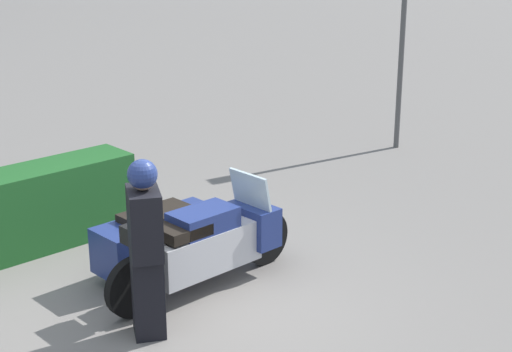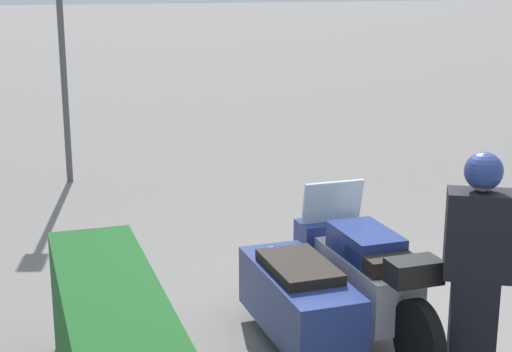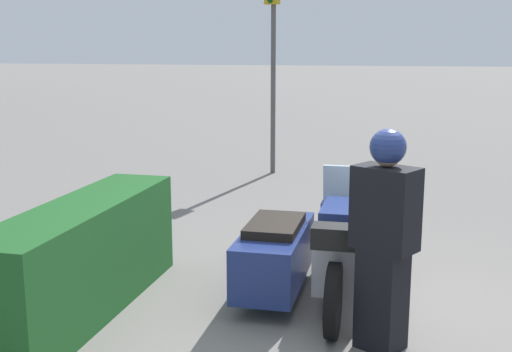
{
  "view_description": "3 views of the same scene",
  "coord_description": "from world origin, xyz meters",
  "px_view_note": "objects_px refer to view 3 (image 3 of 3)",
  "views": [
    {
      "loc": [
        -4.27,
        -5.77,
        3.78
      ],
      "look_at": [
        1.33,
        0.29,
        1.04
      ],
      "focal_mm": 55.0,
      "sensor_mm": 36.0,
      "label": 1
    },
    {
      "loc": [
        -5.1,
        2.95,
        2.93
      ],
      "look_at": [
        1.58,
        0.78,
        1.13
      ],
      "focal_mm": 55.0,
      "sensor_mm": 36.0,
      "label": 2
    },
    {
      "loc": [
        -5.33,
        -0.37,
        2.33
      ],
      "look_at": [
        0.23,
        0.97,
        1.18
      ],
      "focal_mm": 45.0,
      "sensor_mm": 36.0,
      "label": 3
    }
  ],
  "objects_px": {
    "officer_rider": "(384,235)",
    "hedge_bush_curbside": "(83,258)",
    "police_motorcycle": "(310,246)",
    "traffic_light_near": "(273,50)"
  },
  "relations": [
    {
      "from": "officer_rider",
      "to": "hedge_bush_curbside",
      "type": "height_order",
      "value": "officer_rider"
    },
    {
      "from": "police_motorcycle",
      "to": "officer_rider",
      "type": "distance_m",
      "value": 1.35
    },
    {
      "from": "hedge_bush_curbside",
      "to": "traffic_light_near",
      "type": "relative_size",
      "value": 0.77
    },
    {
      "from": "police_motorcycle",
      "to": "hedge_bush_curbside",
      "type": "xyz_separation_m",
      "value": [
        -0.94,
        1.88,
        0.03
      ]
    },
    {
      "from": "traffic_light_near",
      "to": "police_motorcycle",
      "type": "bearing_deg",
      "value": 32.47
    },
    {
      "from": "police_motorcycle",
      "to": "officer_rider",
      "type": "relative_size",
      "value": 1.4
    },
    {
      "from": "officer_rider",
      "to": "hedge_bush_curbside",
      "type": "bearing_deg",
      "value": -63.08
    },
    {
      "from": "police_motorcycle",
      "to": "officer_rider",
      "type": "bearing_deg",
      "value": -145.89
    },
    {
      "from": "police_motorcycle",
      "to": "officer_rider",
      "type": "xyz_separation_m",
      "value": [
        -1.04,
        -0.73,
        0.46
      ]
    },
    {
      "from": "police_motorcycle",
      "to": "traffic_light_near",
      "type": "bearing_deg",
      "value": 14.82
    }
  ]
}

